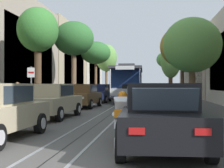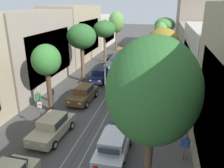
% 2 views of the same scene
% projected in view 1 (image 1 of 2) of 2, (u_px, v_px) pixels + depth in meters
% --- Properties ---
extents(ground_plane, '(160.00, 160.00, 0.00)m').
position_uv_depth(ground_plane, '(127.00, 102.00, 27.19)').
color(ground_plane, '#4C4947').
extents(trolley_track_rails, '(1.14, 63.49, 0.01)m').
position_uv_depth(trolley_track_rails, '(130.00, 100.00, 30.71)').
color(trolley_track_rails, gray).
rests_on(trolley_track_rails, ground).
extents(building_facade_left, '(5.72, 55.19, 8.86)m').
position_uv_depth(building_facade_left, '(29.00, 59.00, 30.94)').
color(building_facade_left, tan).
rests_on(building_facade_left, ground).
extents(parked_car_beige_second_left, '(2.14, 4.42, 1.58)m').
position_uv_depth(parked_car_beige_second_left, '(51.00, 101.00, 14.44)').
color(parked_car_beige_second_left, '#C1B28E').
rests_on(parked_car_beige_second_left, ground).
extents(parked_car_brown_mid_left, '(2.14, 4.42, 1.58)m').
position_uv_depth(parked_car_brown_mid_left, '(83.00, 96.00, 20.94)').
color(parked_car_brown_mid_left, brown).
rests_on(parked_car_brown_mid_left, ground).
extents(parked_car_navy_fourth_left, '(2.05, 4.38, 1.58)m').
position_uv_depth(parked_car_navy_fourth_left, '(98.00, 93.00, 27.26)').
color(parked_car_navy_fourth_left, '#19234C').
rests_on(parked_car_navy_fourth_left, ground).
extents(parked_car_black_fifth_left, '(2.10, 4.41, 1.58)m').
position_uv_depth(parked_car_black_fifth_left, '(110.00, 91.00, 33.56)').
color(parked_car_black_fifth_left, black).
rests_on(parked_car_black_fifth_left, ground).
extents(parked_car_orange_sixth_left, '(2.10, 4.40, 1.58)m').
position_uv_depth(parked_car_orange_sixth_left, '(117.00, 90.00, 40.57)').
color(parked_car_orange_sixth_left, orange).
rests_on(parked_car_orange_sixth_left, ground).
extents(parked_car_black_near_right, '(2.13, 4.42, 1.58)m').
position_uv_depth(parked_car_black_near_right, '(160.00, 116.00, 7.41)').
color(parked_car_black_near_right, black).
rests_on(parked_car_black_near_right, ground).
extents(parked_car_white_second_right, '(2.02, 4.37, 1.58)m').
position_uv_depth(parked_car_white_second_right, '(157.00, 103.00, 12.63)').
color(parked_car_white_second_right, silver).
rests_on(parked_car_white_second_right, ground).
extents(parked_car_teal_mid_right, '(2.10, 4.41, 1.58)m').
position_uv_depth(parked_car_teal_mid_right, '(158.00, 97.00, 18.15)').
color(parked_car_teal_mid_right, '#196B70').
rests_on(parked_car_teal_mid_right, ground).
extents(parked_car_black_fourth_right, '(2.08, 4.39, 1.58)m').
position_uv_depth(parked_car_black_fourth_right, '(156.00, 94.00, 23.66)').
color(parked_car_black_fourth_right, black).
rests_on(parked_car_black_fourth_right, ground).
extents(street_tree_kerb_left_second, '(2.41, 2.63, 6.13)m').
position_uv_depth(street_tree_kerb_left_second, '(38.00, 31.00, 18.42)').
color(street_tree_kerb_left_second, '#4C3826').
rests_on(street_tree_kerb_left_second, ground).
extents(street_tree_kerb_left_mid, '(3.49, 3.12, 7.04)m').
position_uv_depth(street_tree_kerb_left_mid, '(74.00, 39.00, 26.99)').
color(street_tree_kerb_left_mid, brown).
rests_on(street_tree_kerb_left_mid, ground).
extents(street_tree_kerb_left_fourth, '(3.56, 3.67, 6.68)m').
position_uv_depth(street_tree_kerb_left_fourth, '(96.00, 53.00, 37.11)').
color(street_tree_kerb_left_fourth, brown).
rests_on(street_tree_kerb_left_fourth, ground).
extents(street_tree_kerb_left_far, '(3.22, 3.22, 7.68)m').
position_uv_depth(street_tree_kerb_left_far, '(106.00, 58.00, 47.38)').
color(street_tree_kerb_left_far, brown).
rests_on(street_tree_kerb_left_far, ground).
extents(street_tree_kerb_right_second, '(3.37, 2.86, 5.44)m').
position_uv_depth(street_tree_kerb_right_second, '(192.00, 45.00, 17.99)').
color(street_tree_kerb_right_second, brown).
rests_on(street_tree_kerb_right_second, ground).
extents(street_tree_kerb_right_mid, '(3.90, 3.89, 6.67)m').
position_uv_depth(street_tree_kerb_right_mid, '(182.00, 47.00, 27.15)').
color(street_tree_kerb_right_mid, '#4C3826').
rests_on(street_tree_kerb_right_mid, ground).
extents(street_tree_kerb_right_fourth, '(2.36, 1.93, 6.62)m').
position_uv_depth(street_tree_kerb_right_fourth, '(171.00, 60.00, 35.77)').
color(street_tree_kerb_right_fourth, '#4C3826').
rests_on(street_tree_kerb_right_fourth, ground).
extents(street_tree_kerb_right_far, '(3.98, 4.17, 6.65)m').
position_uv_depth(street_tree_kerb_right_far, '(170.00, 60.00, 46.35)').
color(street_tree_kerb_right_far, '#4C3826').
rests_on(street_tree_kerb_right_far, ground).
extents(cable_car_trolley, '(2.79, 9.17, 3.28)m').
position_uv_depth(cable_car_trolley, '(128.00, 83.00, 28.20)').
color(cable_car_trolley, navy).
rests_on(cable_car_trolley, ground).
extents(motorcycle_with_rider, '(0.56, 1.99, 1.37)m').
position_uv_depth(motorcycle_with_rider, '(122.00, 117.00, 8.53)').
color(motorcycle_with_rider, black).
rests_on(motorcycle_with_rider, ground).
extents(pedestrian_on_right_pavement, '(0.55, 0.38, 1.68)m').
position_uv_depth(pedestrian_on_right_pavement, '(36.00, 94.00, 20.32)').
color(pedestrian_on_right_pavement, '#282D38').
rests_on(pedestrian_on_right_pavement, ground).
extents(pedestrian_crossing_far, '(0.55, 0.39, 1.70)m').
position_uv_depth(pedestrian_crossing_far, '(17.00, 94.00, 18.95)').
color(pedestrian_crossing_far, black).
rests_on(pedestrian_crossing_far, ground).
extents(street_sign_post, '(0.36, 0.07, 2.44)m').
position_uv_depth(street_sign_post, '(31.00, 85.00, 15.26)').
color(street_sign_post, slate).
rests_on(street_sign_post, ground).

